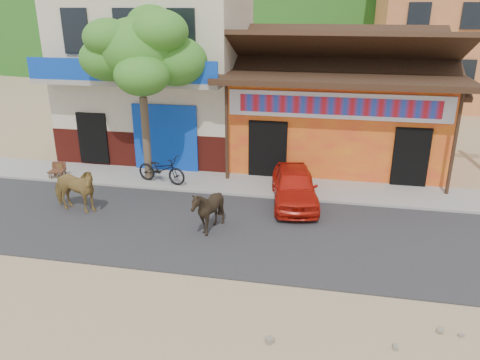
# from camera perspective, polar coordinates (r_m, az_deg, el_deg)

# --- Properties ---
(ground) EXTENTS (120.00, 120.00, 0.00)m
(ground) POSITION_cam_1_polar(r_m,az_deg,el_deg) (11.29, 0.32, -12.27)
(ground) COLOR #9E825B
(ground) RESTS_ON ground
(road) EXTENTS (60.00, 5.00, 0.04)m
(road) POSITION_cam_1_polar(r_m,az_deg,el_deg) (13.41, 2.34, -6.46)
(road) COLOR #28282B
(road) RESTS_ON ground
(sidewalk) EXTENTS (60.00, 2.00, 0.12)m
(sidewalk) POSITION_cam_1_polar(r_m,az_deg,el_deg) (16.56, 4.22, -0.88)
(sidewalk) COLOR gray
(sidewalk) RESTS_ON ground
(dance_club) EXTENTS (8.00, 6.00, 3.60)m
(dance_club) POSITION_cam_1_polar(r_m,az_deg,el_deg) (19.78, 11.63, 7.64)
(dance_club) COLOR orange
(dance_club) RESTS_ON ground
(cafe_building) EXTENTS (7.00, 6.00, 7.00)m
(cafe_building) POSITION_cam_1_polar(r_m,az_deg,el_deg) (20.79, -9.69, 13.16)
(cafe_building) COLOR beige
(cafe_building) RESTS_ON ground
(apartment_front) EXTENTS (9.00, 9.00, 12.00)m
(apartment_front) POSITION_cam_1_polar(r_m,az_deg,el_deg) (34.07, 24.78, 18.75)
(apartment_front) COLOR #CC723F
(apartment_front) RESTS_ON ground
(tree) EXTENTS (3.00, 3.00, 6.00)m
(tree) POSITION_cam_1_polar(r_m,az_deg,el_deg) (16.66, -11.71, 9.86)
(tree) COLOR #2D721E
(tree) RESTS_ON sidewalk
(cow_tan) EXTENTS (1.84, 1.04, 1.47)m
(cow_tan) POSITION_cam_1_polar(r_m,az_deg,el_deg) (15.28, -19.61, -1.10)
(cow_tan) COLOR olive
(cow_tan) RESTS_ON road
(cow_dark) EXTENTS (1.62, 1.58, 1.36)m
(cow_dark) POSITION_cam_1_polar(r_m,az_deg,el_deg) (13.15, -3.92, -3.69)
(cow_dark) COLOR black
(cow_dark) RESTS_ON road
(red_car) EXTENTS (1.93, 3.63, 1.18)m
(red_car) POSITION_cam_1_polar(r_m,az_deg,el_deg) (15.17, 6.64, -0.73)
(red_car) COLOR red
(red_car) RESTS_ON road
(scooter) EXTENTS (1.99, 1.05, 1.00)m
(scooter) POSITION_cam_1_polar(r_m,az_deg,el_deg) (16.85, -9.55, 1.30)
(scooter) COLOR black
(scooter) RESTS_ON sidewalk
(cafe_chair_left) EXTENTS (0.42, 0.42, 0.90)m
(cafe_chair_left) POSITION_cam_1_polar(r_m,az_deg,el_deg) (18.45, -21.68, 1.64)
(cafe_chair_left) COLOR #52381B
(cafe_chair_left) RESTS_ON sidewalk
(cafe_chair_right) EXTENTS (0.55, 0.55, 1.01)m
(cafe_chair_right) POSITION_cam_1_polar(r_m,az_deg,el_deg) (18.38, -21.43, 1.80)
(cafe_chair_right) COLOR #472317
(cafe_chair_right) RESTS_ON sidewalk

